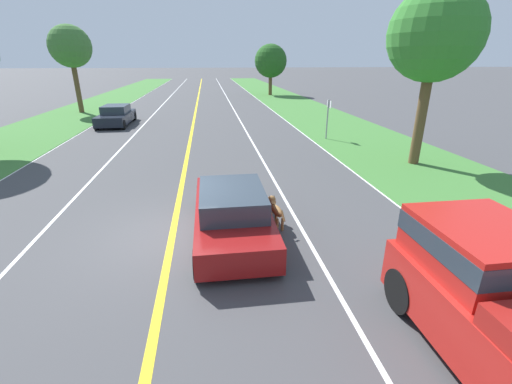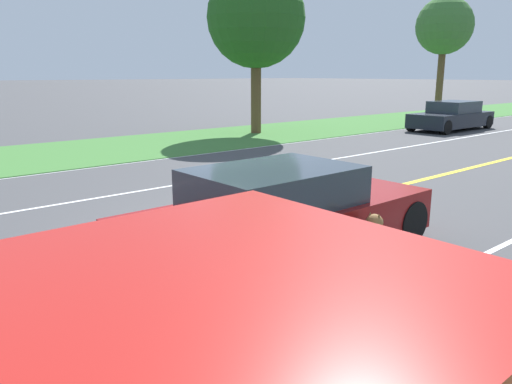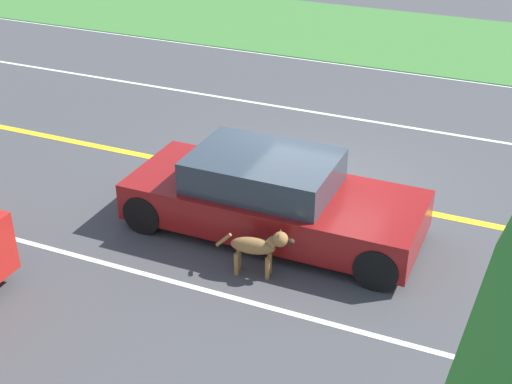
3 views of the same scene
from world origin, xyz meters
TOP-DOWN VIEW (x-y plane):
  - ground_plane at (0.00, 0.00)m, footprint 400.00×400.00m
  - centre_divider_line at (0.00, 0.00)m, footprint 0.18×160.00m
  - lane_edge_line_left at (-7.00, 0.00)m, footprint 0.14×160.00m
  - lane_dash_same_dir at (3.50, 0.00)m, footprint 0.10×160.00m
  - lane_dash_oncoming at (-3.50, 0.00)m, footprint 0.10×160.00m
  - grass_verge_left at (-10.00, 0.00)m, footprint 6.00×160.00m
  - ego_car at (1.60, -0.17)m, footprint 1.91×4.76m
  - dog at (2.82, 0.14)m, footprint 0.38×1.19m

SIDE VIEW (x-z plane):
  - ground_plane at x=0.00m, z-range 0.00..0.00m
  - centre_divider_line at x=0.00m, z-range 0.00..0.01m
  - lane_edge_line_left at x=-7.00m, z-range 0.00..0.01m
  - lane_dash_same_dir at x=3.50m, z-range 0.00..0.01m
  - lane_dash_oncoming at x=-3.50m, z-range 0.00..0.01m
  - grass_verge_left at x=-10.00m, z-range 0.00..0.03m
  - dog at x=2.82m, z-range 0.10..0.90m
  - ego_car at x=1.60m, z-range -0.04..1.30m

